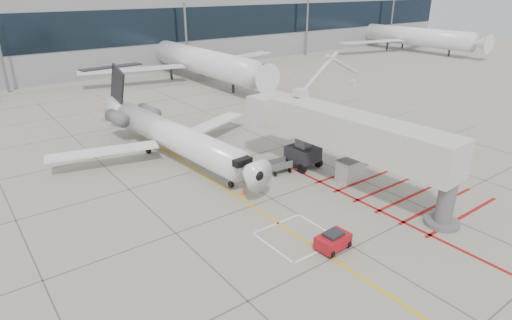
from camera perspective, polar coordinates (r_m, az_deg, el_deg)
ground_plane at (r=29.63m, az=7.04°, el=-8.04°), size 260.00×260.00×0.00m
regional_jet at (r=37.54m, az=-9.50°, el=4.44°), size 23.62×28.74×7.09m
jet_bridge at (r=32.92m, az=14.26°, el=2.17°), size 10.47×20.16×7.85m
pushback_tug at (r=26.66m, az=10.23°, el=-10.50°), size 2.17×1.44×1.21m
baggage_cart at (r=36.37m, az=3.17°, el=-0.85°), size 2.01×1.41×1.18m
ground_power_unit at (r=35.83m, az=12.50°, el=-1.22°), size 2.25×1.31×1.78m
cone_nose at (r=32.81m, az=-1.75°, el=-4.19°), size 0.35×0.35×0.48m
cone_side at (r=34.56m, az=1.28°, el=-2.75°), size 0.35×0.35×0.48m
terminal_building at (r=92.83m, az=-19.90°, el=16.25°), size 180.00×28.00×14.00m
terminal_glass_band at (r=79.52m, az=-16.71°, el=16.52°), size 180.00×0.10×6.00m
bg_aircraft_c at (r=73.46m, az=-8.63°, el=15.23°), size 36.32×40.35×12.11m
bg_aircraft_e at (r=112.86m, az=19.23°, el=16.77°), size 36.82×40.91×12.27m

